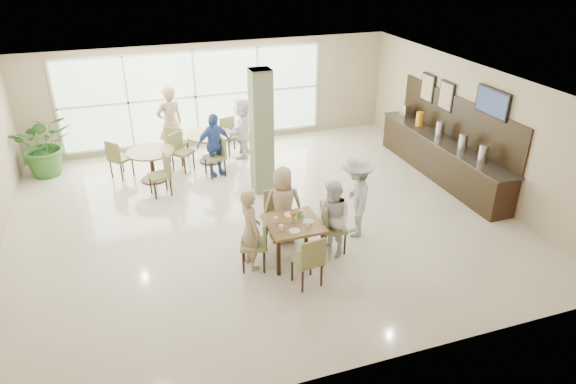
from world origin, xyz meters
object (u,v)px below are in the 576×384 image
object	(u,v)px
adult_a	(214,145)
teen_right	(333,219)
round_table_left	(151,158)
adult_standing	(170,124)
round_table_right	(210,140)
buffet_counter	(442,155)
teen_left	(251,229)
teen_standing	(356,197)
potted_plant	(44,144)
main_table	(293,227)
adult_b	(242,128)
teen_far	(283,205)

from	to	relation	value
adult_a	teen_right	bearing A→B (deg)	-87.02
teen_right	adult_a	bearing A→B (deg)	-176.67
round_table_left	adult_standing	world-z (taller)	adult_standing
round_table_left	teen_right	bearing A→B (deg)	-57.30
teen_right	round_table_right	bearing A→B (deg)	-179.98
round_table_right	buffet_counter	world-z (taller)	buffet_counter
teen_left	teen_standing	size ratio (longest dim) A/B	0.91
teen_standing	adult_a	world-z (taller)	teen_standing
potted_plant	buffet_counter	bearing A→B (deg)	-19.71
teen_left	round_table_right	bearing A→B (deg)	-11.85
buffet_counter	teen_right	size ratio (longest dim) A/B	3.21
main_table	adult_b	distance (m)	5.05
adult_b	teen_right	bearing A→B (deg)	28.31
teen_left	teen_far	xyz separation A→B (m)	(0.82, 0.67, 0.01)
round_table_right	potted_plant	distance (m)	3.95
teen_left	adult_standing	size ratio (longest dim) A/B	0.77
adult_a	teen_left	bearing A→B (deg)	-107.04
main_table	round_table_left	distance (m)	4.73
teen_standing	teen_far	bearing A→B (deg)	-81.75
round_table_left	potted_plant	xyz separation A→B (m)	(-2.38, 1.19, 0.20)
adult_b	buffet_counter	bearing A→B (deg)	80.41
round_table_right	adult_standing	xyz separation A→B (m)	(-0.90, 0.46, 0.38)
round_table_left	teen_right	distance (m)	5.17
teen_right	buffet_counter	bearing A→B (deg)	106.94
main_table	adult_standing	bearing A→B (deg)	104.82
teen_far	teen_standing	size ratio (longest dim) A/B	0.92
teen_left	adult_b	size ratio (longest dim) A/B	0.94
potted_plant	teen_far	xyz separation A→B (m)	(4.49, -4.76, -0.02)
adult_a	buffet_counter	bearing A→B (deg)	-34.36
main_table	round_table_right	distance (m)	4.98
adult_a	adult_b	xyz separation A→B (m)	(0.94, 0.94, 0.02)
main_table	teen_right	bearing A→B (deg)	-7.33
round_table_right	teen_left	bearing A→B (deg)	-92.80
potted_plant	teen_left	bearing A→B (deg)	-55.90
round_table_left	buffet_counter	distance (m)	6.95
main_table	teen_far	bearing A→B (deg)	86.60
round_table_left	buffet_counter	xyz separation A→B (m)	(6.64, -2.04, -0.03)
teen_left	teen_right	size ratio (longest dim) A/B	1.02
teen_left	adult_a	xyz separation A→B (m)	(0.19, 4.08, 0.03)
main_table	buffet_counter	size ratio (longest dim) A/B	0.21
adult_standing	buffet_counter	bearing A→B (deg)	133.66
teen_standing	buffet_counter	bearing A→B (deg)	138.82
teen_left	teen_far	world-z (taller)	teen_far
round_table_left	potted_plant	distance (m)	2.67
adult_a	adult_b	size ratio (longest dim) A/B	0.98
teen_standing	adult_a	size ratio (longest dim) A/B	1.06
round_table_right	potted_plant	size ratio (longest dim) A/B	0.76
teen_left	teen_far	distance (m)	1.06
main_table	adult_b	world-z (taller)	adult_b
adult_a	adult_standing	size ratio (longest dim) A/B	0.80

